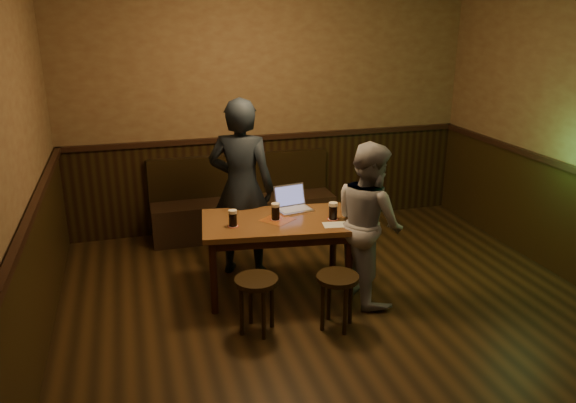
# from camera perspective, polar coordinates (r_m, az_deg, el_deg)

# --- Properties ---
(room) EXTENTS (5.04, 6.04, 2.84)m
(room) POSITION_cam_1_polar(r_m,az_deg,el_deg) (4.39, 7.32, 0.15)
(room) COLOR black
(room) RESTS_ON ground
(bench) EXTENTS (2.20, 0.50, 0.95)m
(bench) POSITION_cam_1_polar(r_m,az_deg,el_deg) (6.85, -4.56, -0.70)
(bench) COLOR black
(bench) RESTS_ON ground
(pub_table) EXTENTS (1.49, 0.97, 0.75)m
(pub_table) POSITION_cam_1_polar(r_m,az_deg,el_deg) (5.27, -1.07, -2.86)
(pub_table) COLOR brown
(pub_table) RESTS_ON ground
(stool_left) EXTENTS (0.42, 0.42, 0.49)m
(stool_left) POSITION_cam_1_polar(r_m,az_deg,el_deg) (4.74, -3.22, -8.88)
(stool_left) COLOR black
(stool_left) RESTS_ON ground
(stool_right) EXTENTS (0.41, 0.41, 0.49)m
(stool_right) POSITION_cam_1_polar(r_m,az_deg,el_deg) (4.81, 5.04, -8.55)
(stool_right) COLOR black
(stool_right) RESTS_ON ground
(pint_left) EXTENTS (0.10, 0.10, 0.16)m
(pint_left) POSITION_cam_1_polar(r_m,az_deg,el_deg) (5.07, -5.62, -1.69)
(pint_left) COLOR #A51B14
(pint_left) RESTS_ON pub_table
(pint_mid) EXTENTS (0.10, 0.10, 0.16)m
(pint_mid) POSITION_cam_1_polar(r_m,az_deg,el_deg) (5.21, -1.27, -1.02)
(pint_mid) COLOR #A51B14
(pint_mid) RESTS_ON pub_table
(pint_right) EXTENTS (0.11, 0.11, 0.17)m
(pint_right) POSITION_cam_1_polar(r_m,az_deg,el_deg) (5.23, 4.60, -0.96)
(pint_right) COLOR #A51B14
(pint_right) RESTS_ON pub_table
(laptop) EXTENTS (0.36, 0.31, 0.23)m
(laptop) POSITION_cam_1_polar(r_m,az_deg,el_deg) (5.49, 0.44, -0.18)
(laptop) COLOR silver
(laptop) RESTS_ON pub_table
(menu) EXTENTS (0.24, 0.18, 0.00)m
(menu) POSITION_cam_1_polar(r_m,az_deg,el_deg) (5.12, 4.82, -2.37)
(menu) COLOR silver
(menu) RESTS_ON pub_table
(person_suit) EXTENTS (0.79, 0.68, 1.82)m
(person_suit) POSITION_cam_1_polar(r_m,az_deg,el_deg) (5.62, -4.73, 1.32)
(person_suit) COLOR black
(person_suit) RESTS_ON ground
(person_grey) EXTENTS (0.65, 0.80, 1.51)m
(person_grey) POSITION_cam_1_polar(r_m,az_deg,el_deg) (5.20, 8.21, -2.12)
(person_grey) COLOR gray
(person_grey) RESTS_ON ground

